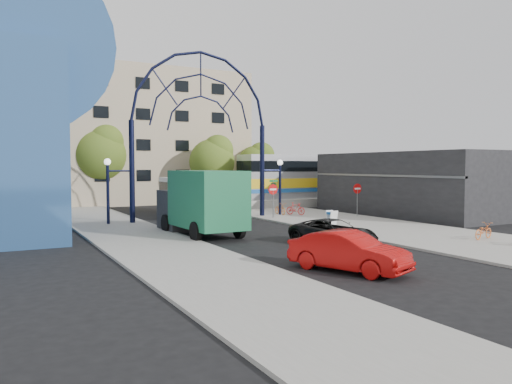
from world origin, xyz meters
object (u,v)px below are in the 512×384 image
do_not_enter_sign (357,192)px  red_sedan (348,252)px  street_name_sign (274,190)px  green_truck (200,203)px  gateway_arch (201,101)px  tree_north_c (257,163)px  city_bus (194,197)px  bike_near_a (280,209)px  sandwich_board (332,216)px  tree_north_b (101,152)px  bike_near_b (296,209)px  tree_north_a (213,159)px  black_suv (333,232)px  train_car (350,176)px  bike_far_a (483,231)px  stop_sign (273,192)px

do_not_enter_sign → red_sedan: size_ratio=0.54×
street_name_sign → green_truck: 9.96m
gateway_arch → street_name_sign: (5.20, -1.40, -6.43)m
tree_north_c → city_bus: (-11.53, -10.97, -2.72)m
gateway_arch → bike_near_a: size_ratio=7.89×
do_not_enter_sign → sandwich_board: 6.85m
gateway_arch → red_sedan: size_ratio=3.00×
tree_north_b → bike_near_a: (10.51, -15.93, -4.69)m
gateway_arch → bike_near_b: gateway_arch is taller
city_bus → bike_near_b: city_bus is taller
red_sedan → bike_near_a: bearing=44.8°
tree_north_a → black_suv: size_ratio=1.52×
red_sedan → gateway_arch: bearing=63.4°
green_truck → bike_near_b: size_ratio=4.63×
bike_near_a → tree_north_b: bearing=128.4°
do_not_enter_sign → street_name_sign: size_ratio=0.89×
green_truck → black_suv: bearing=-57.3°
city_bus → train_car: bearing=14.8°
do_not_enter_sign → bike_near_b: do_not_enter_sign is taller
gateway_arch → bike_far_a: bearing=-60.8°
stop_sign → tree_north_b: tree_north_b is taller
gateway_arch → red_sedan: bearing=-95.4°
gateway_arch → bike_far_a: size_ratio=8.37×
tree_north_a → red_sedan: (-7.91, -30.79, -3.86)m
tree_north_c → green_truck: tree_north_c is taller
train_car → city_bus: train_car is taller
do_not_enter_sign → red_sedan: do_not_enter_sign is taller
stop_sign → bike_far_a: (4.33, -14.31, -1.44)m
tree_north_c → bike_near_b: 15.85m
stop_sign → red_sedan: stop_sign is taller
street_name_sign → bike_near_a: (1.43, 1.40, -1.56)m
tree_north_c → gateway_arch: bearing=-131.0°
do_not_enter_sign → sandwich_board: do_not_enter_sign is taller
train_car → tree_north_b: bearing=161.6°
tree_north_c → black_suv: size_ratio=1.41×
red_sedan → train_car: bearing=29.8°
sandwich_board → red_sedan: bearing=-124.3°
stop_sign → city_bus: city_bus is taller
sandwich_board → bike_near_a: size_ratio=0.57×
do_not_enter_sign → sandwich_board: bearing=-143.3°
tree_north_a → do_not_enter_sign: bearing=-73.0°
red_sedan → bike_near_b: (9.33, 18.07, -0.15)m
tree_north_c → red_sedan: bearing=-113.0°
city_bus → gateway_arch: bearing=-101.2°
train_car → tree_north_c: 9.95m
red_sedan → street_name_sign: bearing=47.0°
green_truck → gateway_arch: bearing=65.3°
bike_near_a → black_suv: bearing=-105.7°
stop_sign → bike_near_a: stop_sign is taller
tree_north_c → stop_sign: bearing=-114.7°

